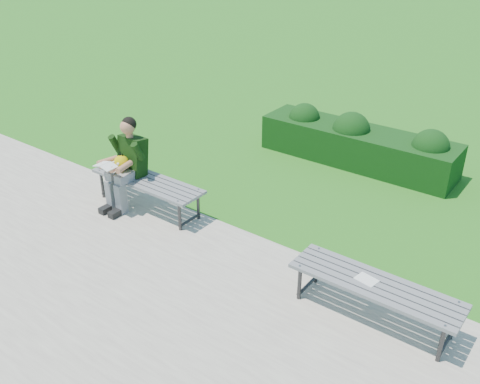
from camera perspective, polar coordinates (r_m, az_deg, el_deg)
The scene contains 7 objects.
ground at distance 7.28m, azimuth 0.25°, elevation -4.16°, with size 80.00×80.00×0.00m.
walkway at distance 6.22m, azimuth -9.56°, elevation -10.93°, with size 30.00×3.50×0.02m.
hedge at distance 9.29m, azimuth 12.50°, elevation 5.18°, with size 3.35×0.85×0.89m.
bench_left at distance 7.72m, azimuth -9.84°, elevation 0.94°, with size 1.80×0.50×0.46m.
bench_right at distance 5.77m, azimuth 14.19°, elevation -9.86°, with size 1.80×0.50×0.46m.
seated_boy at distance 7.75m, azimuth -12.06°, elevation 3.26°, with size 0.56×0.76×1.31m.
paper_sheet at distance 5.77m, azimuth 13.35°, elevation -9.08°, with size 0.24×0.20×0.01m.
Camera 1 is at (3.66, -4.96, 3.88)m, focal length 40.00 mm.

